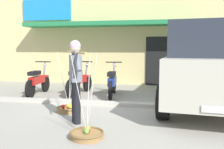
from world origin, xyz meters
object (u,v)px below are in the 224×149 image
Objects in this scene: motorcycle_nearest_shop at (38,81)px; motorcycle_second_in_row at (79,81)px; fruit_basket_left_side at (87,134)px; parked_truck at (207,68)px; motorcycle_third_in_row at (112,82)px; fruit_basket_right_side at (69,108)px; fruit_vendor at (76,76)px.

motorcycle_second_in_row is (1.30, 0.34, 0.00)m from motorcycle_nearest_shop.
fruit_basket_left_side is 0.80× the size of motorcycle_second_in_row.
fruit_basket_left_side is 3.68m from parked_truck.
motorcycle_nearest_shop is 1.00× the size of motorcycle_third_in_row.
fruit_basket_left_side is 0.80× the size of motorcycle_nearest_shop.
motorcycle_third_in_row is at bearing 158.14° from parked_truck.
parked_truck is (5.09, -0.86, 0.58)m from motorcycle_nearest_shop.
fruit_basket_left_side is 3.70m from motorcycle_third_in_row.
motorcycle_second_in_row is at bearing 162.51° from parked_truck.
fruit_basket_left_side is at bearing -52.22° from motorcycle_nearest_shop.
motorcycle_third_in_row is 0.37× the size of parked_truck.
motorcycle_nearest_shop is 0.37× the size of parked_truck.
fruit_vendor is at bearing -60.08° from fruit_basket_right_side.
parked_truck is (2.64, -1.06, 0.58)m from motorcycle_third_in_row.
fruit_basket_right_side is 2.57m from motorcycle_nearest_shop.
fruit_basket_left_side reaches higher than motorcycle_nearest_shop.
fruit_vendor reaches higher than motorcycle_nearest_shop.
motorcycle_nearest_shop and motorcycle_third_in_row have the same top height.
motorcycle_nearest_shop and motorcycle_second_in_row have the same top height.
parked_truck is (2.40, 2.62, 0.95)m from fruit_basket_left_side.
parked_truck is at bearing 32.04° from fruit_vendor.
fruit_vendor is at bearing -72.88° from motorcycle_second_in_row.
fruit_basket_left_side is at bearing -60.15° from fruit_vendor.
fruit_vendor reaches higher than motorcycle_third_in_row.
fruit_basket_left_side is 1.00× the size of fruit_basket_right_side.
parked_truck reaches higher than motorcycle_third_in_row.
motorcycle_second_in_row and motorcycle_third_in_row have the same top height.
motorcycle_nearest_shop is (-1.75, 1.84, 0.38)m from fruit_basket_right_side.
fruit_basket_right_side is at bearing -163.67° from parked_truck.
motorcycle_second_in_row is at bearing 14.47° from motorcycle_nearest_shop.
fruit_basket_right_side is 3.61m from parked_truck.
motorcycle_second_in_row is 1.00× the size of motorcycle_third_in_row.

